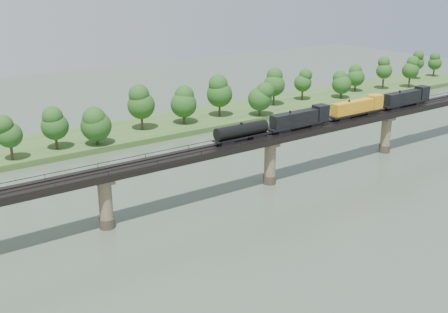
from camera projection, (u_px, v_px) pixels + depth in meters
ground at (372, 231)px, 105.41m from camera, size 400.00×400.00×0.00m
far_bank at (154, 128)px, 170.86m from camera, size 300.00×24.00×1.60m
bridge at (270, 161)px, 126.86m from camera, size 236.00×30.00×11.50m
bridge_superstructure at (271, 134)px, 124.85m from camera, size 220.00×4.90×0.75m
far_treeline at (135, 108)px, 160.34m from camera, size 289.06×17.54×13.60m
freight_train at (339, 112)px, 135.91m from camera, size 70.69×2.75×4.87m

